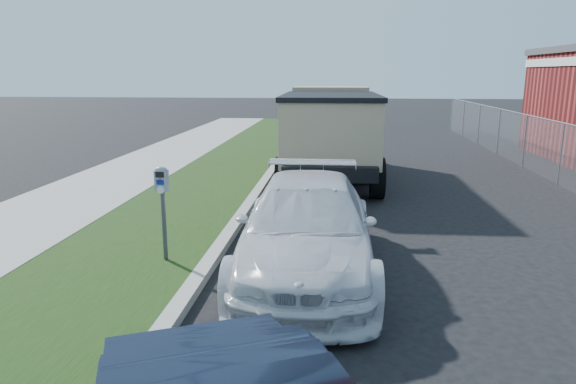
{
  "coord_description": "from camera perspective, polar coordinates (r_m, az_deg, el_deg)",
  "views": [
    {
      "loc": [
        -0.49,
        -8.44,
        3.2
      ],
      "look_at": [
        -1.4,
        1.0,
        1.0
      ],
      "focal_mm": 32.0,
      "sensor_mm": 36.0,
      "label": 1
    }
  ],
  "objects": [
    {
      "name": "white_wagon",
      "position": [
        8.34,
        2.15,
        -3.97
      ],
      "size": [
        2.23,
        5.28,
        1.52
      ],
      "primitive_type": "imported",
      "rotation": [
        0.0,
        0.0,
        0.02
      ],
      "color": "silver",
      "rests_on": "ground"
    },
    {
      "name": "chainlink_fence",
      "position": [
        16.86,
        28.22,
        4.92
      ],
      "size": [
        0.06,
        30.06,
        30.0
      ],
      "color": "slate",
      "rests_on": "ground"
    },
    {
      "name": "parking_meter",
      "position": [
        8.66,
        -13.8,
        -0.06
      ],
      "size": [
        0.22,
        0.16,
        1.58
      ],
      "rotation": [
        0.0,
        0.0,
        -0.03
      ],
      "color": "#3F4247",
      "rests_on": "ground"
    },
    {
      "name": "streetside",
      "position": [
        12.03,
        -19.7,
        -2.82
      ],
      "size": [
        6.12,
        50.0,
        0.15
      ],
      "color": "gray",
      "rests_on": "ground"
    },
    {
      "name": "ground",
      "position": [
        9.04,
        8.33,
        -7.82
      ],
      "size": [
        120.0,
        120.0,
        0.0
      ],
      "primitive_type": "plane",
      "color": "black",
      "rests_on": "ground"
    },
    {
      "name": "dump_truck",
      "position": [
        16.14,
        4.69,
        7.13
      ],
      "size": [
        2.93,
        7.07,
        2.74
      ],
      "rotation": [
        0.0,
        0.0,
        0.02
      ],
      "color": "black",
      "rests_on": "ground"
    }
  ]
}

